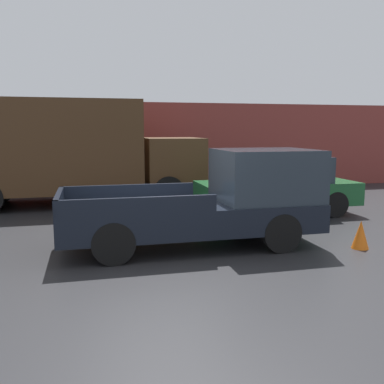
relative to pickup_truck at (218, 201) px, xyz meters
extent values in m
plane|color=#232326|center=(-1.39, -0.46, -0.98)|extent=(60.00, 60.00, 0.00)
cube|color=brown|center=(-1.39, 8.62, 0.82)|extent=(28.00, 0.15, 3.59)
cube|color=black|center=(-0.60, 0.00, -0.32)|extent=(5.48, 1.98, 0.58)
cube|color=#28333D|center=(1.10, 0.00, 0.54)|extent=(2.08, 1.86, 1.13)
cube|color=black|center=(-1.84, 0.94, 0.13)|extent=(3.02, 0.10, 0.32)
cube|color=black|center=(-1.84, -0.94, 0.13)|extent=(3.02, 0.10, 0.32)
cube|color=black|center=(-3.30, 0.00, 0.13)|extent=(0.10, 1.98, 0.32)
cylinder|color=black|center=(1.10, 0.87, -0.57)|extent=(0.82, 0.26, 0.82)
cylinder|color=black|center=(1.10, -0.87, -0.57)|extent=(0.82, 0.26, 0.82)
cylinder|color=black|center=(-2.30, 0.87, -0.57)|extent=(0.82, 0.26, 0.82)
cylinder|color=black|center=(-2.30, -0.87, -0.57)|extent=(0.82, 0.26, 0.82)
cube|color=#1E592D|center=(2.71, 2.82, -0.33)|extent=(4.67, 1.82, 0.66)
cube|color=#28333D|center=(2.85, 2.82, 0.37)|extent=(2.57, 1.60, 0.74)
cylinder|color=black|center=(4.15, 3.63, -0.60)|extent=(0.75, 0.22, 0.75)
cylinder|color=black|center=(4.15, 2.01, -0.60)|extent=(0.75, 0.22, 0.75)
cylinder|color=black|center=(1.26, 3.63, -0.60)|extent=(0.75, 0.22, 0.75)
cylinder|color=black|center=(1.26, 2.01, -0.60)|extent=(0.75, 0.22, 0.75)
cube|color=#472D19|center=(0.18, 6.01, 0.37)|extent=(1.94, 2.46, 1.74)
cube|color=#472D19|center=(-4.31, 6.01, 0.99)|extent=(6.69, 2.59, 2.97)
cylinder|color=black|center=(-0.17, 7.17, -0.47)|extent=(1.00, 0.30, 1.00)
cylinder|color=black|center=(-0.17, 4.85, -0.47)|extent=(1.00, 0.30, 1.00)
cylinder|color=black|center=(-5.68, 7.17, -0.47)|extent=(1.00, 0.30, 1.00)
cube|color=red|center=(-2.79, 8.30, -0.46)|extent=(0.45, 0.40, 1.03)
cone|color=orange|center=(2.86, -1.02, -0.67)|extent=(0.36, 0.36, 0.60)
camera|label=1|loc=(-2.72, -8.75, 1.54)|focal=40.00mm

